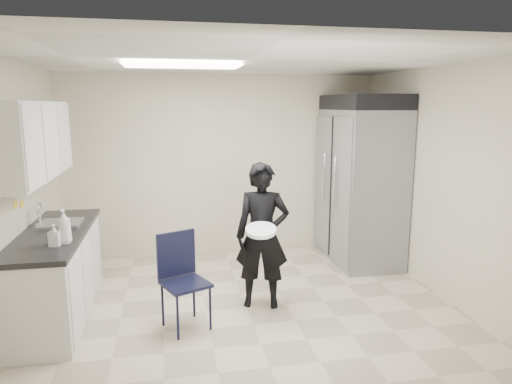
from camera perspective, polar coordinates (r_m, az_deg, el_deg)
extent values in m
plane|color=#BFAC96|center=(5.11, -1.19, -14.24)|extent=(4.50, 4.50, 0.00)
plane|color=silver|center=(4.65, -1.33, 16.19)|extent=(4.50, 4.50, 0.00)
plane|color=beige|center=(6.67, -4.17, 3.35)|extent=(4.50, 0.00, 4.50)
plane|color=beige|center=(4.87, -28.34, -0.72)|extent=(0.00, 4.00, 4.00)
plane|color=beige|center=(5.55, 22.32, 1.04)|extent=(0.00, 4.00, 4.00)
cube|color=white|center=(4.98, -9.20, 15.35)|extent=(1.20, 0.60, 0.02)
cube|color=silver|center=(5.20, -23.62, -9.60)|extent=(0.60, 1.90, 0.86)
cube|color=black|center=(5.07, -24.01, -4.76)|extent=(0.64, 1.95, 0.05)
cube|color=gray|center=(5.30, -23.20, -4.20)|extent=(0.42, 0.40, 0.14)
cylinder|color=silver|center=(5.32, -25.42, -2.68)|extent=(0.02, 0.02, 0.24)
cube|color=silver|center=(4.95, -26.27, 5.77)|extent=(0.35, 1.80, 0.75)
cube|color=black|center=(6.09, -23.92, 4.77)|extent=(0.22, 0.30, 0.35)
cube|color=yellow|center=(4.98, -27.85, -1.39)|extent=(0.00, 0.12, 0.07)
cube|color=yellow|center=(5.17, -27.19, -1.37)|extent=(0.00, 0.12, 0.07)
cube|color=gray|center=(6.49, 12.91, 0.67)|extent=(0.80, 1.35, 2.10)
cube|color=black|center=(6.39, 13.35, 10.86)|extent=(0.80, 1.35, 0.20)
cube|color=black|center=(4.56, -8.80, -11.29)|extent=(0.54, 0.54, 0.91)
imported|color=black|center=(4.91, 0.79, -5.48)|extent=(0.66, 0.52, 1.57)
cylinder|color=white|center=(4.63, 0.62, -4.79)|extent=(0.39, 0.39, 0.04)
imported|color=white|center=(4.55, -22.86, -3.96)|extent=(0.13, 0.13, 0.32)
imported|color=#B4B6C1|center=(4.51, -23.89, -4.94)|extent=(0.10, 0.10, 0.20)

